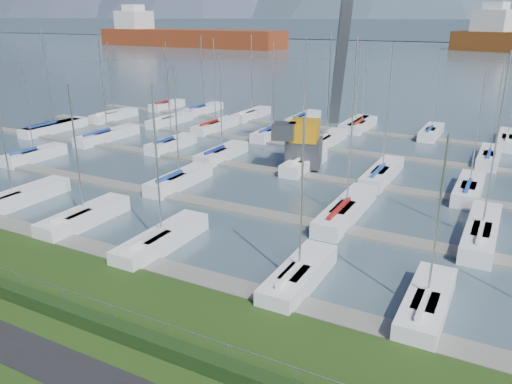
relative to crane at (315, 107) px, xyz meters
The scene contains 9 objects.
path 33.57m from the crane, 84.38° to the right, with size 160.00×2.00×0.04m, color black.
water 230.11m from the crane, 89.19° to the left, with size 800.00×540.00×0.20m, color #455965.
hedge 30.96m from the crane, 83.90° to the right, with size 80.00×0.70×0.70m, color black.
fence 30.45m from the crane, 83.82° to the right, with size 0.04×0.04×80.00m, color gray.
foothill 300.03m from the crane, 89.38° to the left, with size 900.00×80.00×12.00m, color #475968.
docks 7.56m from the crane, 50.86° to the right, with size 90.00×41.60×0.25m.
crane is the anchor object (origin of this frame).
cargo_ship_west 207.18m from the crane, 129.40° to the left, with size 98.50×23.38×21.50m.
sailboat_fleet 0.96m from the crane, 55.46° to the right, with size 76.27×49.90×13.54m.
Camera 1 is at (13.77, -14.04, 13.39)m, focal length 35.00 mm.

